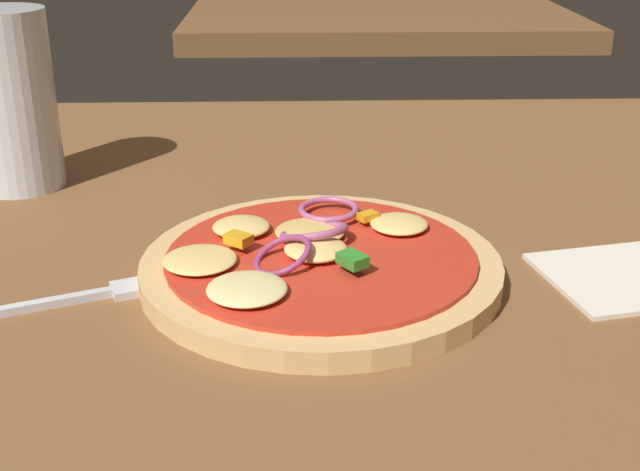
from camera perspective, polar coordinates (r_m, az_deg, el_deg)
name	(u,v)px	position (r m, az deg, el deg)	size (l,w,h in m)	color
dining_table	(241,302)	(0.53, -5.44, -4.57)	(1.11, 0.88, 0.04)	brown
pizza	(318,264)	(0.51, -0.16, -1.94)	(0.22, 0.22, 0.03)	tan
fork	(50,303)	(0.51, -18.05, -4.43)	(0.18, 0.08, 0.01)	silver
beer_glass	(13,112)	(0.70, -20.33, 7.92)	(0.07, 0.07, 0.14)	silver
background_table	(377,17)	(1.68, 3.95, 14.73)	(0.72, 0.59, 0.04)	brown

